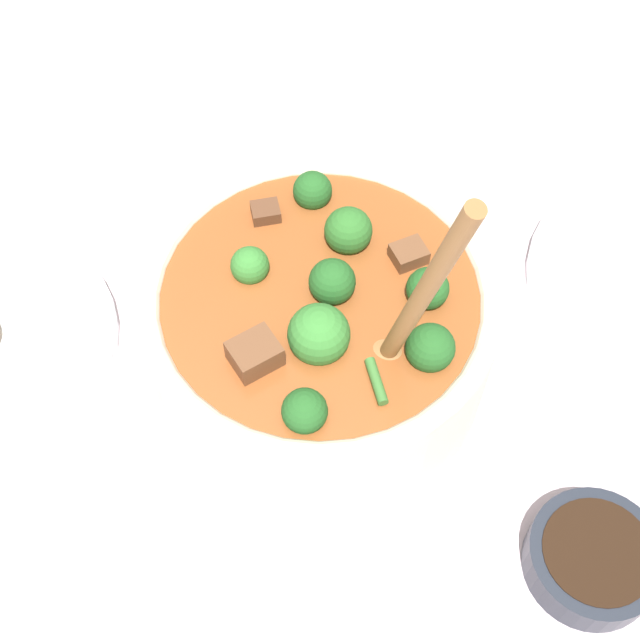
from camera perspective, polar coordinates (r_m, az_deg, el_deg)
The scene contains 3 objects.
ground_plane at distance 0.70m, azimuth 0.00°, elevation -3.12°, with size 4.00×4.00×0.00m, color silver.
stew_bowl at distance 0.65m, azimuth 0.05°, elevation -0.37°, with size 0.25×0.25×0.29m.
condiment_bowl at distance 0.65m, azimuth 17.09°, elevation -14.34°, with size 0.09×0.09×0.03m.
Camera 1 is at (0.13, -0.32, 0.61)m, focal length 50.00 mm.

